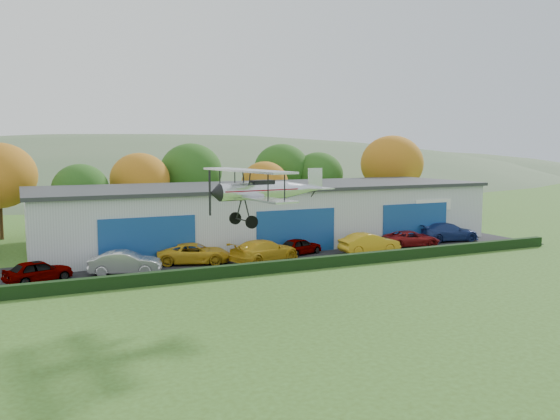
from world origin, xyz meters
name	(u,v)px	position (x,y,z in m)	size (l,w,h in m)	color
ground	(421,348)	(0.00, 0.00, 0.00)	(300.00, 300.00, 0.00)	#39561B
apron	(279,257)	(3.00, 21.00, 0.03)	(48.00, 9.00, 0.05)	black
hedge	(307,264)	(3.00, 16.20, 0.40)	(46.00, 0.60, 0.80)	black
hangar	(267,213)	(5.00, 27.98, 2.66)	(40.60, 12.60, 5.30)	#B2B7BC
tree_belt	(184,176)	(0.85, 40.62, 5.61)	(75.70, 13.22, 10.12)	#3D2614
distant_hills	(66,230)	(-4.38, 140.00, -13.05)	(430.00, 196.00, 56.00)	#4C6642
car_0	(38,271)	(-14.46, 19.88, 0.76)	(1.68, 4.17, 1.42)	gray
car_1	(125,263)	(-9.02, 19.77, 0.84)	(1.67, 4.78, 1.57)	silver
car_2	(195,253)	(-3.74, 21.31, 0.80)	(2.50, 5.43, 1.51)	gold
car_3	(264,251)	(1.20, 19.71, 0.88)	(2.33, 5.74, 1.67)	gold
car_4	(300,246)	(4.94, 21.24, 0.72)	(1.57, 3.91, 1.33)	gray
car_5	(369,243)	(10.33, 19.33, 0.87)	(1.73, 4.97, 1.64)	gold
car_6	(412,239)	(15.48, 20.50, 0.73)	(2.25, 4.88, 1.36)	maroon
car_7	(448,232)	(20.33, 21.44, 0.89)	(2.35, 5.77, 1.67)	navy
biplane	(264,189)	(-3.31, 9.34, 6.35)	(7.08, 8.13, 3.03)	silver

